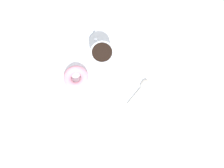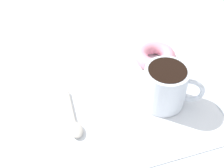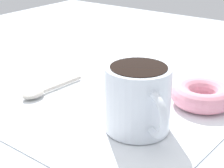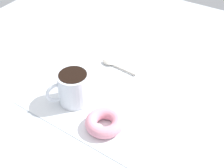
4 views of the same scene
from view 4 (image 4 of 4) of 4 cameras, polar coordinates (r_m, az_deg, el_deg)
name	(u,v)px [view 4 (image 4 of 4)]	position (r cm, az deg, el deg)	size (l,w,h in cm)	color
ground_plane	(110,90)	(84.12, -0.38, -1.14)	(120.00, 120.00, 2.00)	#B2BCC6
napkin	(112,90)	(82.39, 0.00, -1.14)	(35.96, 35.96, 0.30)	white
coffee_cup	(73,87)	(77.12, -7.12, -0.61)	(10.33, 8.36, 8.25)	silver
donut	(104,123)	(72.03, -1.40, -7.08)	(8.92, 8.92, 2.78)	pink
spoon	(112,64)	(90.47, -0.05, 3.68)	(2.71, 11.57, 0.90)	#B7B2A8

